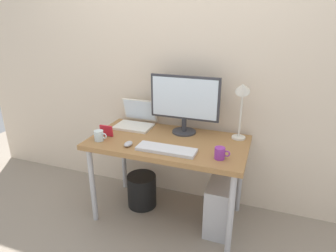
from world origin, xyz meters
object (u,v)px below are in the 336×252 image
laptop (136,119)px  wastebasket (142,190)px  glass_cup (99,136)px  monitor (185,101)px  desk_lamp (242,97)px  mouse (128,144)px  photo_frame (106,131)px  computer_tower (219,206)px  desk (168,148)px  coffee_mug (220,153)px  keyboard (166,149)px

laptop → wastebasket: bearing=-56.2°
glass_cup → monitor: bearing=33.8°
desk_lamp → mouse: 0.93m
glass_cup → photo_frame: bearing=85.8°
computer_tower → desk: bearing=178.0°
laptop → coffee_mug: laptop is taller
laptop → glass_cup: 0.43m
desk_lamp → computer_tower: bearing=-110.6°
glass_cup → computer_tower: bearing=10.5°
photo_frame → monitor: bearing=27.0°
monitor → keyboard: bearing=-92.4°
laptop → photo_frame: size_ratio=2.91×
mouse → glass_cup: bearing=176.8°
monitor → mouse: monitor is taller
wastebasket → keyboard: bearing=-36.6°
mouse → computer_tower: bearing=15.5°
monitor → desk_lamp: size_ratio=1.18×
photo_frame → computer_tower: 1.09m
computer_tower → wastebasket: 0.72m
keyboard → photo_frame: size_ratio=4.00×
wastebasket → glass_cup: bearing=-133.8°
desk → monitor: 0.40m
monitor → laptop: (-0.45, 0.02, -0.22)m
desk → coffee_mug: 0.49m
desk → computer_tower: 0.62m
keyboard → computer_tower: keyboard is taller
mouse → wastebasket: 0.63m
desk → keyboard: bearing=-73.8°
keyboard → coffee_mug: (0.39, 0.01, 0.03)m
laptop → desk_lamp: (0.90, -0.02, 0.29)m
monitor → wastebasket: size_ratio=1.92×
monitor → coffee_mug: monitor is taller
mouse → coffee_mug: 0.69m
laptop → desk: bearing=-29.6°
desk → mouse: 0.33m
photo_frame → computer_tower: photo_frame is taller
desk → keyboard: size_ratio=2.82×
desk_lamp → photo_frame: size_ratio=4.44×
computer_tower → desk_lamp: bearing=69.4°
coffee_mug → photo_frame: size_ratio=0.98×
desk → mouse: bearing=-139.9°
computer_tower → coffee_mug: bearing=-88.9°
monitor → photo_frame: (-0.57, -0.29, -0.23)m
monitor → mouse: size_ratio=6.41×
desk → photo_frame: photo_frame is taller
laptop → coffee_mug: (0.83, -0.39, -0.02)m
desk → coffee_mug: coffee_mug is taller
keyboard → photo_frame: photo_frame is taller
desk_lamp → keyboard: (-0.47, -0.39, -0.34)m
laptop → computer_tower: size_ratio=0.76×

